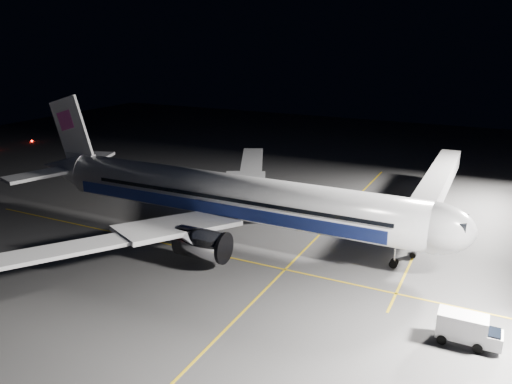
{
  "coord_description": "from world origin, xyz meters",
  "views": [
    {
      "loc": [
        29.28,
        -51.77,
        24.44
      ],
      "look_at": [
        3.0,
        0.91,
        6.0
      ],
      "focal_mm": 35.0,
      "sensor_mm": 36.0,
      "label": 1
    }
  ],
  "objects_px": {
    "baggage_tug": "(249,182)",
    "jet_bridge": "(435,187)",
    "safety_cone_a": "(233,220)",
    "safety_cone_c": "(292,216)",
    "airliner": "(224,196)",
    "safety_cone_b": "(283,213)",
    "service_truck": "(468,329)"
  },
  "relations": [
    {
      "from": "baggage_tug",
      "to": "safety_cone_a",
      "type": "height_order",
      "value": "baggage_tug"
    },
    {
      "from": "baggage_tug",
      "to": "safety_cone_c",
      "type": "height_order",
      "value": "baggage_tug"
    },
    {
      "from": "baggage_tug",
      "to": "safety_cone_a",
      "type": "relative_size",
      "value": 3.8
    },
    {
      "from": "safety_cone_a",
      "to": "safety_cone_c",
      "type": "relative_size",
      "value": 1.01
    },
    {
      "from": "airliner",
      "to": "safety_cone_a",
      "type": "relative_size",
      "value": 94.36
    },
    {
      "from": "service_truck",
      "to": "airliner",
      "type": "bearing_deg",
      "value": 157.99
    },
    {
      "from": "jet_bridge",
      "to": "safety_cone_b",
      "type": "xyz_separation_m",
      "value": [
        -19.15,
        -8.09,
        -4.3
      ]
    },
    {
      "from": "jet_bridge",
      "to": "safety_cone_c",
      "type": "height_order",
      "value": "jet_bridge"
    },
    {
      "from": "baggage_tug",
      "to": "safety_cone_a",
      "type": "bearing_deg",
      "value": -57.74
    },
    {
      "from": "safety_cone_c",
      "to": "baggage_tug",
      "type": "bearing_deg",
      "value": 138.56
    },
    {
      "from": "jet_bridge",
      "to": "safety_cone_b",
      "type": "height_order",
      "value": "jet_bridge"
    },
    {
      "from": "service_truck",
      "to": "safety_cone_c",
      "type": "xyz_separation_m",
      "value": [
        -24.35,
        21.06,
        -1.07
      ]
    },
    {
      "from": "airliner",
      "to": "service_truck",
      "type": "height_order",
      "value": "airliner"
    },
    {
      "from": "jet_bridge",
      "to": "safety_cone_c",
      "type": "bearing_deg",
      "value": -152.95
    },
    {
      "from": "baggage_tug",
      "to": "jet_bridge",
      "type": "bearing_deg",
      "value": 8.11
    },
    {
      "from": "safety_cone_a",
      "to": "safety_cone_b",
      "type": "bearing_deg",
      "value": 50.08
    },
    {
      "from": "airliner",
      "to": "safety_cone_c",
      "type": "distance_m",
      "value": 11.81
    },
    {
      "from": "jet_bridge",
      "to": "safety_cone_b",
      "type": "bearing_deg",
      "value": -157.1
    },
    {
      "from": "safety_cone_b",
      "to": "airliner",
      "type": "bearing_deg",
      "value": -111.49
    },
    {
      "from": "safety_cone_c",
      "to": "jet_bridge",
      "type": "bearing_deg",
      "value": 27.05
    },
    {
      "from": "safety_cone_a",
      "to": "safety_cone_b",
      "type": "relative_size",
      "value": 1.14
    },
    {
      "from": "safety_cone_a",
      "to": "safety_cone_c",
      "type": "bearing_deg",
      "value": 37.51
    },
    {
      "from": "airliner",
      "to": "safety_cone_a",
      "type": "bearing_deg",
      "value": 104.92
    },
    {
      "from": "baggage_tug",
      "to": "safety_cone_c",
      "type": "xyz_separation_m",
      "value": [
        12.62,
        -11.14,
        -0.4
      ]
    },
    {
      "from": "airliner",
      "to": "safety_cone_b",
      "type": "height_order",
      "value": "airliner"
    },
    {
      "from": "airliner",
      "to": "safety_cone_b",
      "type": "xyz_separation_m",
      "value": [
        3.92,
        9.96,
        -4.88
      ]
    },
    {
      "from": "service_truck",
      "to": "safety_cone_a",
      "type": "xyz_separation_m",
      "value": [
        -31.08,
        15.89,
        -1.06
      ]
    },
    {
      "from": "jet_bridge",
      "to": "airliner",
      "type": "bearing_deg",
      "value": -141.96
    },
    {
      "from": "safety_cone_b",
      "to": "safety_cone_c",
      "type": "relative_size",
      "value": 0.88
    },
    {
      "from": "jet_bridge",
      "to": "service_truck",
      "type": "height_order",
      "value": "jet_bridge"
    },
    {
      "from": "baggage_tug",
      "to": "safety_cone_a",
      "type": "distance_m",
      "value": 17.35
    },
    {
      "from": "airliner",
      "to": "baggage_tug",
      "type": "bearing_deg",
      "value": 108.91
    }
  ]
}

